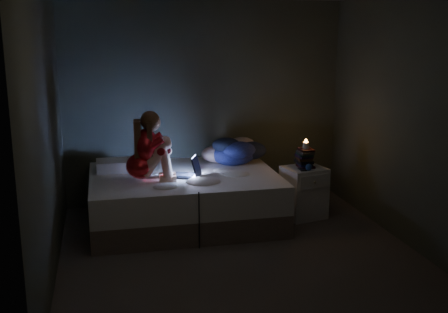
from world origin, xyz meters
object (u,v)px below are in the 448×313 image
object	(u,v)px
nightstand	(304,192)
phone	(300,169)
woman	(140,146)
laptop	(183,166)
candle	(306,145)
bed	(184,198)

from	to	relation	value
nightstand	phone	bearing A→B (deg)	-149.23
woman	phone	world-z (taller)	woman
laptop	candle	size ratio (longest dim) A/B	4.54
laptop	nightstand	world-z (taller)	laptop
phone	nightstand	bearing A→B (deg)	57.42
bed	phone	distance (m)	1.41
candle	phone	distance (m)	0.30
nightstand	candle	bearing A→B (deg)	45.71
laptop	bed	bearing A→B (deg)	101.46
woman	nightstand	bearing A→B (deg)	5.71
bed	laptop	bearing A→B (deg)	-100.93
nightstand	phone	distance (m)	0.34
bed	laptop	world-z (taller)	laptop
bed	nightstand	size ratio (longest dim) A/B	3.48
laptop	candle	world-z (taller)	candle
bed	woman	distance (m)	0.88
candle	nightstand	bearing A→B (deg)	-121.50
laptop	phone	distance (m)	1.39
bed	phone	world-z (taller)	phone
candle	bed	bearing A→B (deg)	175.81
candle	phone	world-z (taller)	candle
woman	laptop	world-z (taller)	woman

